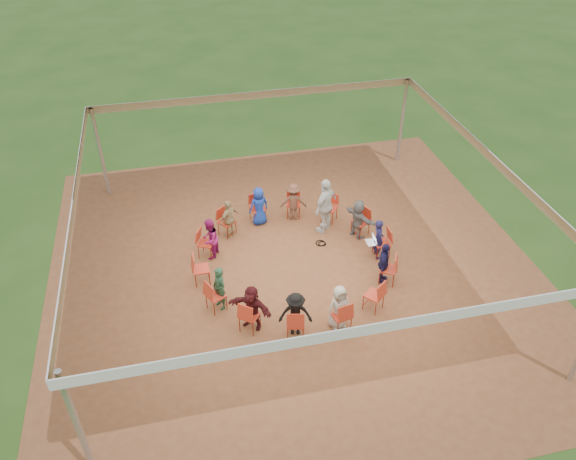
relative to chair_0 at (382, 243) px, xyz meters
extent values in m
plane|color=#254916|center=(-2.49, 0.00, -0.45)|extent=(80.00, 80.00, 0.00)
plane|color=brown|center=(-2.49, 0.00, -0.44)|extent=(13.00, 13.00, 0.00)
cylinder|color=#B2B2B7|center=(-7.49, -5.00, 1.05)|extent=(0.12, 0.12, 3.00)
cylinder|color=#B2B2B7|center=(-7.49, 5.00, 1.05)|extent=(0.12, 0.12, 3.00)
cylinder|color=#B2B2B7|center=(2.51, 5.00, 1.05)|extent=(0.12, 0.12, 3.00)
plane|color=white|center=(-2.49, 0.00, 2.55)|extent=(10.30, 10.30, 0.00)
cube|color=white|center=(-2.49, -5.15, 2.43)|extent=(10.30, 0.03, 0.24)
cube|color=white|center=(-2.49, 5.15, 2.43)|extent=(10.30, 0.03, 0.24)
cube|color=white|center=(-7.64, 0.00, 2.43)|extent=(0.03, 10.30, 0.24)
cube|color=white|center=(2.66, 0.00, 2.43)|extent=(0.03, 10.30, 0.24)
imported|color=#191741|center=(-0.12, 0.00, 0.16)|extent=(0.29, 0.44, 1.22)
imported|color=slate|center=(-0.35, 1.03, 0.16)|extent=(0.87, 1.20, 1.22)
imported|color=brown|center=(-1.96, 2.31, 0.16)|extent=(0.85, 0.55, 1.22)
imported|color=#1534A1|center=(-3.02, 2.31, 0.16)|extent=(0.65, 0.46, 1.22)
imported|color=tan|center=(-3.97, 1.85, 0.16)|extent=(0.79, 0.73, 1.22)
imported|color=#931862|center=(-4.62, 1.03, 0.16)|extent=(0.56, 0.68, 1.22)
imported|color=#20452C|center=(-4.62, -1.03, 0.16)|extent=(0.45, 0.53, 1.22)
imported|color=#461317|center=(-3.97, -1.85, 0.16)|extent=(1.15, 1.03, 1.22)
imported|color=black|center=(-3.02, -2.31, 0.16)|extent=(0.85, 0.55, 1.22)
imported|color=#B7B3A3|center=(-1.96, -2.31, 0.16)|extent=(0.65, 0.46, 1.22)
imported|color=#191741|center=(-0.36, -1.03, 0.16)|extent=(0.64, 0.80, 1.22)
imported|color=silver|center=(-1.20, 1.51, 0.43)|extent=(1.11, 1.07, 1.74)
torus|color=black|center=(-1.49, 0.90, -0.43)|extent=(0.31, 0.31, 0.03)
torus|color=black|center=(-1.45, 0.86, -0.43)|extent=(0.25, 0.25, 0.03)
cube|color=#B7B7BC|center=(-0.34, 0.00, 0.07)|extent=(0.23, 0.33, 0.02)
cube|color=#B7B7BC|center=(-0.23, 0.00, 0.19)|extent=(0.07, 0.33, 0.22)
cube|color=#CCE0FF|center=(-0.23, 0.00, 0.19)|extent=(0.05, 0.29, 0.18)
camera|label=1|loc=(-5.28, -11.36, 9.47)|focal=35.00mm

